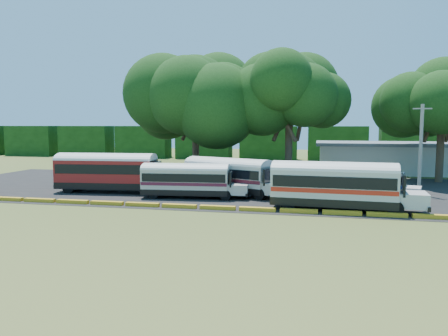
% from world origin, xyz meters
% --- Properties ---
extents(ground, '(160.00, 160.00, 0.00)m').
position_xyz_m(ground, '(0.00, 0.00, 0.00)').
color(ground, '#2E4717').
rests_on(ground, ground).
extents(asphalt_strip, '(64.00, 24.00, 0.02)m').
position_xyz_m(asphalt_strip, '(1.00, 12.00, 0.01)').
color(asphalt_strip, black).
rests_on(asphalt_strip, ground).
extents(curb, '(53.70, 0.45, 0.30)m').
position_xyz_m(curb, '(-0.00, 1.00, 0.15)').
color(curb, gold).
rests_on(curb, ground).
extents(terminal_building, '(19.00, 9.00, 4.00)m').
position_xyz_m(terminal_building, '(18.00, 30.00, 2.03)').
color(terminal_building, beige).
rests_on(terminal_building, ground).
extents(treeline_backdrop, '(130.00, 4.00, 6.00)m').
position_xyz_m(treeline_backdrop, '(0.00, 48.00, 3.00)').
color(treeline_backdrop, black).
rests_on(treeline_backdrop, ground).
extents(bus_red, '(11.43, 3.76, 3.69)m').
position_xyz_m(bus_red, '(-10.34, 7.07, 2.12)').
color(bus_red, black).
rests_on(bus_red, ground).
extents(bus_cream_west, '(9.35, 3.03, 3.02)m').
position_xyz_m(bus_cream_west, '(-2.16, 5.57, 1.71)').
color(bus_cream_west, black).
rests_on(bus_cream_west, ground).
extents(bus_cream_east, '(10.32, 6.23, 3.34)m').
position_xyz_m(bus_cream_east, '(1.01, 8.17, 1.89)').
color(bus_cream_east, black).
rests_on(bus_cream_east, ground).
extents(bus_white_red, '(11.17, 3.40, 3.62)m').
position_xyz_m(bus_white_red, '(10.16, 2.69, 2.05)').
color(bus_white_red, black).
rests_on(bus_white_red, ground).
extents(bus_white_blue, '(9.47, 4.47, 3.02)m').
position_xyz_m(bus_white_blue, '(11.92, 8.29, 1.71)').
color(bus_white_blue, black).
rests_on(bus_white_blue, ground).
extents(tree_west, '(12.38, 12.38, 14.46)m').
position_xyz_m(tree_west, '(-5.56, 19.83, 9.89)').
color(tree_west, '#3D2D1E').
rests_on(tree_west, ground).
extents(tree_center, '(10.71, 10.71, 14.04)m').
position_xyz_m(tree_center, '(5.57, 18.29, 10.07)').
color(tree_center, '#3D2D1E').
rests_on(tree_center, ground).
extents(tree_east, '(9.98, 9.98, 13.56)m').
position_xyz_m(tree_east, '(21.81, 21.23, 9.85)').
color(tree_east, '#3D2D1E').
rests_on(tree_east, ground).
extents(utility_pole, '(1.60, 0.30, 8.16)m').
position_xyz_m(utility_pole, '(17.76, 11.61, 4.19)').
color(utility_pole, gray).
rests_on(utility_pole, ground).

